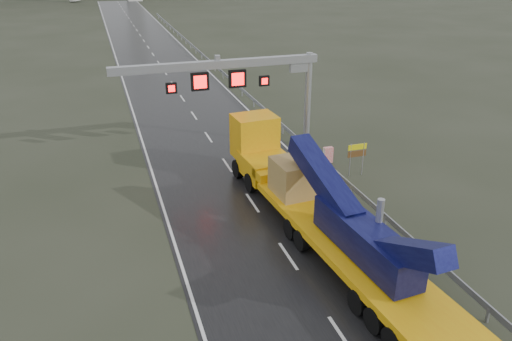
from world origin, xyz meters
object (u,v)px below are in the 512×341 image
object	(u,v)px
sign_gantry	(247,79)
heavy_haul_truck	(307,194)
striped_barrier	(328,155)
exit_sign_pair	(357,153)

from	to	relation	value
sign_gantry	heavy_haul_truck	xyz separation A→B (m)	(-0.01, -11.31, -3.69)
striped_barrier	heavy_haul_truck	bearing A→B (deg)	-122.93
heavy_haul_truck	striped_barrier	distance (m)	9.24
striped_barrier	exit_sign_pair	bearing A→B (deg)	-72.80
sign_gantry	exit_sign_pair	size ratio (longest dim) A/B	6.44
heavy_haul_truck	exit_sign_pair	xyz separation A→B (m)	(5.78, 5.04, -0.31)
heavy_haul_truck	exit_sign_pair	bearing A→B (deg)	36.50
sign_gantry	exit_sign_pair	distance (m)	9.41
sign_gantry	striped_barrier	xyz separation A→B (m)	(4.96, -3.63, -5.04)
heavy_haul_truck	striped_barrier	xyz separation A→B (m)	(4.97, 7.67, -1.36)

